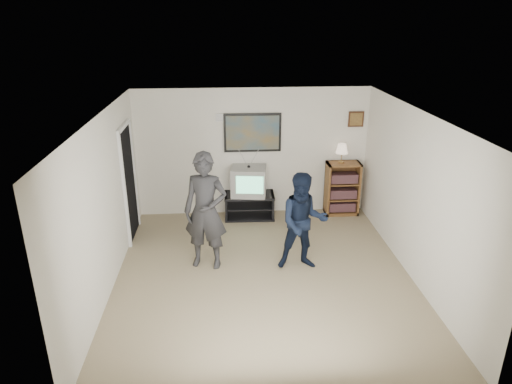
{
  "coord_description": "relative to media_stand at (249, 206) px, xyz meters",
  "views": [
    {
      "loc": [
        -0.57,
        -6.03,
        3.77
      ],
      "look_at": [
        -0.07,
        0.64,
        1.15
      ],
      "focal_mm": 32.0,
      "sensor_mm": 36.0,
      "label": 1
    }
  ],
  "objects": [
    {
      "name": "person_short",
      "position": [
        0.71,
        -1.98,
        0.54
      ],
      "size": [
        0.78,
        0.61,
        1.57
      ],
      "primitive_type": "imported",
      "rotation": [
        0.0,
        0.0,
        -0.02
      ],
      "color": "black",
      "rests_on": "room_shell"
    },
    {
      "name": "air_vent",
      "position": [
        -0.47,
        0.25,
        1.71
      ],
      "size": [
        0.28,
        0.02,
        0.14
      ],
      "primitive_type": "cube",
      "color": "white",
      "rests_on": "room_shell"
    },
    {
      "name": "bookshelf",
      "position": [
        1.85,
        0.05,
        0.29
      ],
      "size": [
        0.65,
        0.37,
        1.07
      ],
      "primitive_type": null,
      "color": "#57321A",
      "rests_on": "room_shell"
    },
    {
      "name": "controller_left",
      "position": [
        -0.81,
        -1.54,
        1.04
      ],
      "size": [
        0.05,
        0.13,
        0.04
      ],
      "primitive_type": "cube",
      "rotation": [
        0.0,
        0.0,
        0.08
      ],
      "color": "white",
      "rests_on": "person_tall"
    },
    {
      "name": "controller_right",
      "position": [
        0.73,
        -1.78,
        0.75
      ],
      "size": [
        0.07,
        0.13,
        0.04
      ],
      "primitive_type": "cube",
      "rotation": [
        0.0,
        0.0,
        -0.32
      ],
      "color": "white",
      "rests_on": "person_short"
    },
    {
      "name": "poster",
      "position": [
        0.08,
        0.25,
        1.41
      ],
      "size": [
        1.1,
        0.03,
        0.75
      ],
      "primitive_type": "cube",
      "color": "black",
      "rests_on": "room_shell"
    },
    {
      "name": "media_stand",
      "position": [
        0.0,
        0.0,
        0.0
      ],
      "size": [
        0.98,
        0.56,
        0.48
      ],
      "rotation": [
        0.0,
        0.0,
        -0.03
      ],
      "color": "black",
      "rests_on": "room_shell"
    },
    {
      "name": "person_tall",
      "position": [
        -0.78,
        -1.8,
        0.69
      ],
      "size": [
        0.77,
        0.6,
        1.87
      ],
      "primitive_type": "imported",
      "rotation": [
        0.0,
        0.0,
        -0.24
      ],
      "color": "#272729",
      "rests_on": "room_shell"
    },
    {
      "name": "small_picture",
      "position": [
        2.08,
        0.25,
        1.64
      ],
      "size": [
        0.3,
        0.03,
        0.3
      ],
      "primitive_type": "cube",
      "color": "#382012",
      "rests_on": "room_shell"
    },
    {
      "name": "room_shell",
      "position": [
        0.08,
        -1.88,
        1.01
      ],
      "size": [
        4.51,
        5.0,
        2.51
      ],
      "color": "#76674B",
      "rests_on": "ground"
    },
    {
      "name": "table_lamp",
      "position": [
        1.8,
        0.07,
        1.02
      ],
      "size": [
        0.24,
        0.24,
        0.38
      ],
      "primitive_type": null,
      "color": "beige",
      "rests_on": "bookshelf"
    },
    {
      "name": "crt_television",
      "position": [
        -0.01,
        0.0,
        0.52
      ],
      "size": [
        0.72,
        0.64,
        0.55
      ],
      "primitive_type": null,
      "rotation": [
        0.0,
        0.0,
        -0.13
      ],
      "color": "#999894",
      "rests_on": "media_stand"
    },
    {
      "name": "doorway",
      "position": [
        -2.15,
        -0.63,
        0.76
      ],
      "size": [
        0.03,
        0.85,
        2.0
      ],
      "primitive_type": "cube",
      "color": "black",
      "rests_on": "room_shell"
    }
  ]
}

